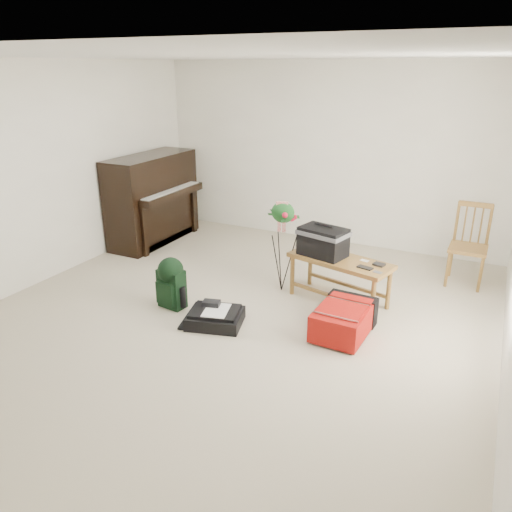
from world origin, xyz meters
The scene contains 11 objects.
floor centered at (0.00, 0.00, 0.00)m, with size 5.00×5.50×0.01m, color #BBB197.
ceiling centered at (0.00, 0.00, 2.50)m, with size 5.00×5.50×0.01m, color white.
wall_back centered at (0.00, 2.75, 1.25)m, with size 5.00×0.04×2.50m, color white.
wall_left centered at (-2.50, 0.00, 1.25)m, with size 0.04×5.50×2.50m, color white.
piano centered at (-2.19, 1.60, 0.60)m, with size 0.71×1.50×1.25m.
bench centered at (0.71, 0.80, 0.60)m, with size 1.18×0.69×0.85m.
dining_chair centered at (2.03, 1.97, 0.46)m, with size 0.42×0.42×0.95m.
red_suitcase centered at (1.11, 0.20, 0.16)m, with size 0.49×0.70×0.29m.
black_duffel centered at (-0.09, -0.23, 0.08)m, with size 0.62×0.55×0.22m.
green_backpack centered at (-0.70, -0.09, 0.31)m, with size 0.30×0.28×0.56m.
flower_stand centered at (0.18, 0.81, 0.53)m, with size 0.40×0.40×1.08m.
Camera 1 is at (2.23, -4.00, 2.43)m, focal length 35.00 mm.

